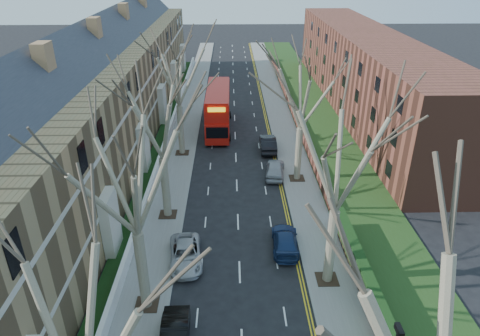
{
  "coord_description": "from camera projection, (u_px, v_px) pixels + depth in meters",
  "views": [
    {
      "loc": [
        -0.48,
        -13.52,
        19.25
      ],
      "look_at": [
        0.25,
        18.89,
        2.85
      ],
      "focal_mm": 32.0,
      "sensor_mm": 36.0,
      "label": 1
    }
  ],
  "objects": [
    {
      "name": "tree_right_mid",
      "position": [
        343.0,
        148.0,
        23.7
      ],
      "size": [
        10.5,
        10.5,
        14.71
      ],
      "color": "#726551",
      "rests_on": "ground"
    },
    {
      "name": "tree_right_far",
      "position": [
        303.0,
        84.0,
        36.33
      ],
      "size": [
        10.15,
        10.15,
        14.22
      ],
      "color": "#726551",
      "rests_on": "ground"
    },
    {
      "name": "tree_left_far",
      "position": [
        158.0,
        108.0,
        30.75
      ],
      "size": [
        10.15,
        10.15,
        14.22
      ],
      "color": "#726551",
      "rests_on": "ground"
    },
    {
      "name": "terrace_left",
      "position": [
        108.0,
        96.0,
        45.65
      ],
      "size": [
        9.7,
        78.0,
        13.6
      ],
      "color": "#99784E",
      "rests_on": "ground"
    },
    {
      "name": "car_right_far",
      "position": [
        268.0,
        143.0,
        46.2
      ],
      "size": [
        1.67,
        4.73,
        1.56
      ],
      "primitive_type": "imported",
      "rotation": [
        0.0,
        0.0,
        3.14
      ],
      "color": "black",
      "rests_on": "ground"
    },
    {
      "name": "tree_left_near",
      "position": [
        62.0,
        330.0,
        13.05
      ],
      "size": [
        9.8,
        9.8,
        13.73
      ],
      "color": "#726551",
      "rests_on": "ground"
    },
    {
      "name": "pavement_left",
      "position": [
        188.0,
        118.0,
        55.41
      ],
      "size": [
        3.0,
        102.0,
        0.12
      ],
      "primitive_type": "cube",
      "color": "slate",
      "rests_on": "ground"
    },
    {
      "name": "double_decker_bus",
      "position": [
        218.0,
        110.0,
        51.02
      ],
      "size": [
        3.01,
        11.73,
        4.87
      ],
      "rotation": [
        0.0,
        0.0,
        3.14
      ],
      "color": "#B8150D",
      "rests_on": "ground"
    },
    {
      "name": "pavement_right",
      "position": [
        281.0,
        117.0,
        55.65
      ],
      "size": [
        3.0,
        102.0,
        0.12
      ],
      "primitive_type": "cube",
      "color": "slate",
      "rests_on": "ground"
    },
    {
      "name": "car_right_mid",
      "position": [
        275.0,
        169.0,
        40.86
      ],
      "size": [
        2.3,
        4.49,
        1.46
      ],
      "primitive_type": "imported",
      "rotation": [
        0.0,
        0.0,
        3.0
      ],
      "color": "#9A9BA3",
      "rests_on": "ground"
    },
    {
      "name": "tree_left_dist",
      "position": [
        176.0,
        64.0,
        41.31
      ],
      "size": [
        10.5,
        10.5,
        14.71
      ],
      "color": "#726551",
      "rests_on": "ground"
    },
    {
      "name": "grass_verge_right",
      "position": [
        315.0,
        116.0,
        55.7
      ],
      "size": [
        6.0,
        102.0,
        0.06
      ],
      "color": "#203B15",
      "rests_on": "ground"
    },
    {
      "name": "flats_right",
      "position": [
        364.0,
        71.0,
        57.23
      ],
      "size": [
        13.97,
        54.0,
        10.0
      ],
      "color": "brown",
      "rests_on": "ground"
    },
    {
      "name": "front_wall_left",
      "position": [
        167.0,
        138.0,
        47.99
      ],
      "size": [
        0.3,
        78.0,
        1.0
      ],
      "color": "white",
      "rests_on": "ground"
    },
    {
      "name": "car_left_far",
      "position": [
        186.0,
        254.0,
        29.44
      ],
      "size": [
        2.65,
        4.86,
        1.29
      ],
      "primitive_type": "imported",
      "rotation": [
        0.0,
        0.0,
        0.11
      ],
      "color": "#A8A9AE",
      "rests_on": "ground"
    },
    {
      "name": "tree_left_mid",
      "position": [
        129.0,
        166.0,
        21.69
      ],
      "size": [
        10.5,
        10.5,
        14.71
      ],
      "color": "#726551",
      "rests_on": "ground"
    },
    {
      "name": "car_right_near",
      "position": [
        285.0,
        241.0,
        30.84
      ],
      "size": [
        2.07,
        4.58,
        1.3
      ],
      "primitive_type": "imported",
      "rotation": [
        0.0,
        0.0,
        3.09
      ],
      "color": "navy",
      "rests_on": "ground"
    }
  ]
}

